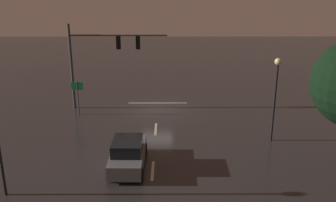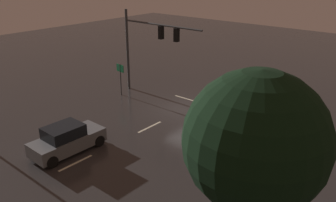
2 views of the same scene
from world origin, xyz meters
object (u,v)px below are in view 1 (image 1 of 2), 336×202
traffic_signal_assembly (101,52)px  route_sign (77,91)px  street_lamp_left_kerb (276,85)px  car_approaching (128,154)px

traffic_signal_assembly → route_sign: (1.71, 1.60, -2.71)m
route_sign → street_lamp_left_kerb: bearing=160.1°
traffic_signal_assembly → street_lamp_left_kerb: traffic_signal_assembly is taller
car_approaching → street_lamp_left_kerb: size_ratio=0.80×
traffic_signal_assembly → car_approaching: bearing=106.4°
car_approaching → route_sign: bearing=-61.2°
street_lamp_left_kerb → car_approaching: bearing=21.6°
traffic_signal_assembly → route_sign: 3.58m
traffic_signal_assembly → car_approaching: (-2.98, 10.15, -3.84)m
route_sign → traffic_signal_assembly: bearing=-136.9°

